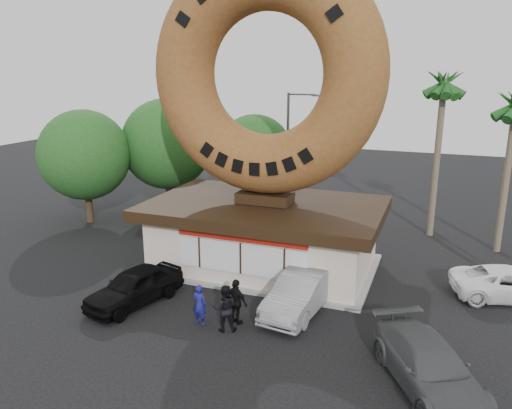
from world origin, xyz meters
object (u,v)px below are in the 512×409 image
object	(u,v)px
car_grey	(429,365)
car_white	(511,283)
car_silver	(300,293)
person_center	(225,308)
car_black	(135,287)
person_right	(236,302)
street_lamp	(290,146)
donut_shop	(265,233)
person_left	(200,305)
giant_donut	(266,75)

from	to	relation	value
car_grey	car_white	xyz separation A→B (m)	(3.03, 7.74, -0.06)
car_white	car_silver	bearing A→B (deg)	102.38
person_center	car_black	size ratio (longest dim) A/B	0.41
person_right	car_black	xyz separation A→B (m)	(-4.65, 0.07, -0.15)
car_black	street_lamp	bearing A→B (deg)	99.08
donut_shop	person_left	world-z (taller)	donut_shop
car_silver	car_white	size ratio (longest dim) A/B	0.98
street_lamp	person_center	world-z (taller)	street_lamp
car_white	car_grey	bearing A→B (deg)	143.17
giant_donut	car_grey	size ratio (longest dim) A/B	2.14
giant_donut	person_left	size ratio (longest dim) A/B	6.64
street_lamp	car_grey	world-z (taller)	street_lamp
street_lamp	car_white	world-z (taller)	street_lamp
street_lamp	person_center	distance (m)	17.04
person_left	donut_shop	bearing A→B (deg)	-88.07
person_right	car_silver	size ratio (longest dim) A/B	0.38
street_lamp	person_left	bearing A→B (deg)	-84.73
giant_donut	car_silver	xyz separation A→B (m)	(2.94, -3.89, -8.49)
person_center	giant_donut	bearing A→B (deg)	-107.58
person_left	person_center	distance (m)	1.10
person_left	car_white	distance (m)	13.26
person_center	car_black	bearing A→B (deg)	-33.27
person_right	person_left	bearing A→B (deg)	42.59
person_center	car_white	world-z (taller)	person_center
giant_donut	person_right	distance (m)	10.23
car_black	car_silver	bearing A→B (deg)	31.36
car_silver	car_grey	size ratio (longest dim) A/B	0.93
person_left	person_center	xyz separation A→B (m)	(1.09, -0.09, 0.09)
donut_shop	car_silver	size ratio (longest dim) A/B	2.35
street_lamp	car_silver	world-z (taller)	street_lamp
person_right	car_white	bearing A→B (deg)	-128.93
giant_donut	person_center	size ratio (longest dim) A/B	5.97
donut_shop	car_silver	world-z (taller)	donut_shop
person_left	giant_donut	bearing A→B (deg)	-88.06
donut_shop	person_right	bearing A→B (deg)	-80.75
giant_donut	street_lamp	xyz separation A→B (m)	(-1.86, 10.00, -4.79)
donut_shop	person_left	bearing A→B (deg)	-93.12
donut_shop	car_white	size ratio (longest dim) A/B	2.29
car_black	person_right	bearing A→B (deg)	14.89
car_silver	person_left	bearing A→B (deg)	-136.21
street_lamp	donut_shop	bearing A→B (deg)	-79.50
car_black	car_grey	bearing A→B (deg)	8.01
donut_shop	car_silver	bearing A→B (deg)	-52.77
donut_shop	car_grey	distance (m)	10.92
person_right	car_silver	bearing A→B (deg)	-116.60
car_silver	car_grey	bearing A→B (deg)	-27.32
car_silver	car_grey	world-z (taller)	car_silver
giant_donut	street_lamp	distance (m)	11.24
person_center	person_right	bearing A→B (deg)	-131.21
person_center	car_black	world-z (taller)	person_center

